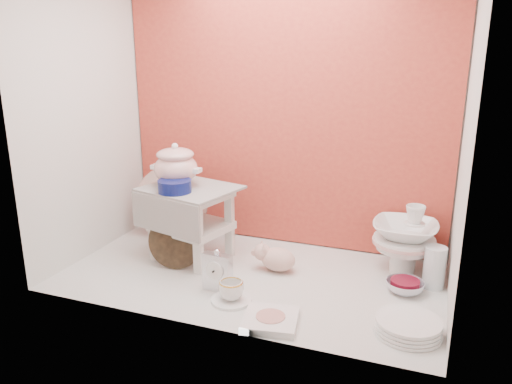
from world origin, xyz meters
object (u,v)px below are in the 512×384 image
at_px(blue_white_vase, 190,217).
at_px(porcelain_tower, 404,239).
at_px(soup_tureen, 176,164).
at_px(crystal_bowl, 405,287).
at_px(floral_platter, 171,203).
at_px(plush_pig, 278,259).
at_px(step_stool, 192,223).
at_px(gold_rim_teacup, 231,290).
at_px(dinner_plate_stack, 408,326).
at_px(mantel_clock, 217,270).

xyz_separation_m(blue_white_vase, porcelain_tower, (1.21, -0.07, 0.06)).
xyz_separation_m(soup_tureen, crystal_bowl, (1.17, -0.02, -0.47)).
distance_m(floral_platter, plush_pig, 0.77).
bearing_deg(floral_platter, soup_tureen, -52.59).
xyz_separation_m(floral_platter, blue_white_vase, (0.09, 0.05, -0.09)).
distance_m(step_stool, soup_tureen, 0.32).
relative_size(blue_white_vase, gold_rim_teacup, 2.12).
distance_m(step_stool, crystal_bowl, 1.09).
bearing_deg(blue_white_vase, porcelain_tower, -3.46).
distance_m(soup_tureen, dinner_plate_stack, 1.35).
height_order(blue_white_vase, mantel_clock, blue_white_vase).
height_order(mantel_clock, gold_rim_teacup, mantel_clock).
bearing_deg(dinner_plate_stack, plush_pig, 151.35).
bearing_deg(blue_white_vase, soup_tureen, -74.34).
distance_m(floral_platter, porcelain_tower, 1.30).
distance_m(step_stool, mantel_clock, 0.42).
xyz_separation_m(floral_platter, crystal_bowl, (1.33, -0.23, -0.18)).
relative_size(mantel_clock, porcelain_tower, 0.56).
relative_size(soup_tureen, crystal_bowl, 1.52).
height_order(floral_platter, mantel_clock, floral_platter).
bearing_deg(blue_white_vase, gold_rim_teacup, -50.06).
relative_size(gold_rim_teacup, crystal_bowl, 0.63).
bearing_deg(crystal_bowl, step_stool, 179.43).
height_order(step_stool, dinner_plate_stack, step_stool).
bearing_deg(porcelain_tower, floral_platter, 179.15).
bearing_deg(porcelain_tower, crystal_bowl, -81.68).
bearing_deg(gold_rim_teacup, plush_pig, 75.29).
height_order(dinner_plate_stack, crystal_bowl, dinner_plate_stack).
bearing_deg(plush_pig, porcelain_tower, 36.95).
bearing_deg(step_stool, mantel_clock, -32.30).
bearing_deg(dinner_plate_stack, floral_platter, 157.04).
bearing_deg(mantel_clock, step_stool, 138.35).
xyz_separation_m(dinner_plate_stack, crystal_bowl, (-0.04, 0.35, -0.00)).
xyz_separation_m(soup_tureen, dinner_plate_stack, (1.21, -0.37, -0.47)).
distance_m(blue_white_vase, mantel_clock, 0.72).
bearing_deg(dinner_plate_stack, gold_rim_teacup, -179.29).
relative_size(crystal_bowl, porcelain_tower, 0.49).
xyz_separation_m(step_stool, gold_rim_teacup, (0.38, -0.37, -0.14)).
xyz_separation_m(gold_rim_teacup, dinner_plate_stack, (0.74, 0.01, -0.03)).
relative_size(soup_tureen, mantel_clock, 1.32).
xyz_separation_m(gold_rim_teacup, porcelain_tower, (0.67, 0.57, 0.12)).
height_order(step_stool, porcelain_tower, step_stool).
distance_m(floral_platter, blue_white_vase, 0.14).
relative_size(step_stool, floral_platter, 1.04).
distance_m(plush_pig, porcelain_tower, 0.62).
bearing_deg(crystal_bowl, floral_platter, 170.04).
distance_m(soup_tureen, plush_pig, 0.71).
distance_m(plush_pig, gold_rim_teacup, 0.38).
bearing_deg(soup_tureen, dinner_plate_stack, -17.03).
distance_m(mantel_clock, plush_pig, 0.35).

